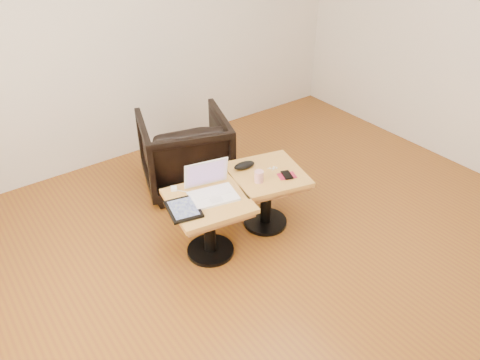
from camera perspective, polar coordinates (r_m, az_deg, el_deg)
room_shell at (r=2.56m, az=9.01°, el=10.66°), size 4.52×4.52×2.71m
side_table_left at (r=3.24m, az=-3.82°, el=-4.02°), size 0.60×0.60×0.47m
side_table_right at (r=3.52m, az=3.25°, el=-0.69°), size 0.63×0.63×0.47m
laptop at (r=3.20m, az=-3.56°, el=-1.04°), size 0.36×0.33×0.22m
tablet at (r=3.08m, az=-6.92°, el=-3.54°), size 0.25×0.29×0.02m
charging_adapter at (r=3.28m, az=-8.07°, el=-1.04°), size 0.06×0.06×0.02m
glasses_case at (r=3.48m, az=0.53°, el=1.81°), size 0.18×0.09×0.05m
striped_cup at (r=3.32m, az=2.33°, el=0.43°), size 0.08×0.08×0.09m
earbuds_tangle at (r=3.50m, az=4.08°, el=1.47°), size 0.07×0.04×0.01m
phone_on_sleeve at (r=3.42m, az=5.74°, el=0.57°), size 0.15×0.13×0.02m
armchair at (r=4.03m, az=-6.75°, el=3.47°), size 0.90×0.91×0.66m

